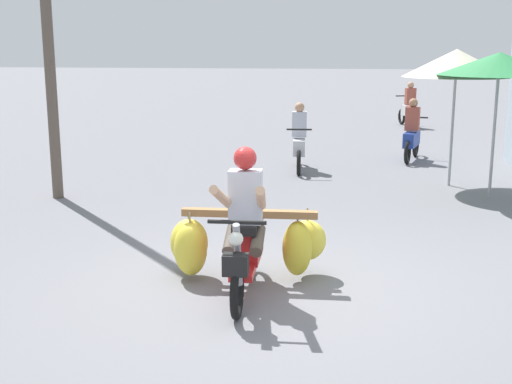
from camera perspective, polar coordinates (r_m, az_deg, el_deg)
The scene contains 7 objects.
ground_plane at distance 7.27m, azimuth 0.66°, elevation -8.55°, with size 120.00×120.00×0.00m, color slate.
motorbike_main_loaded at distance 7.36m, azimuth -1.08°, elevation -4.01°, with size 1.80×1.84×1.58m.
motorbike_distant_ahead_left at distance 15.47m, azimuth 13.04°, elevation 4.66°, with size 0.64×1.58×1.40m.
motorbike_distant_ahead_right at distance 21.72m, azimuth 12.82°, elevation 6.88°, with size 0.63×1.59×1.40m.
motorbike_distant_far_ahead at distance 14.04m, azimuth 3.66°, elevation 4.17°, with size 0.50×1.62×1.40m.
market_umbrella_near_shop at distance 12.81m, azimuth 16.58°, elevation 10.40°, with size 1.92×1.92×2.49m.
market_umbrella_further_along at distance 12.04m, azimuth 19.87°, elevation 10.15°, with size 2.01×2.01×2.45m.
Camera 1 is at (0.73, -6.74, 2.63)m, focal length 47.33 mm.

